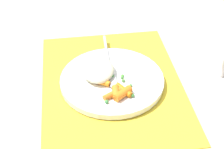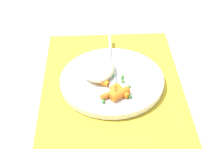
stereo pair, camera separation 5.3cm
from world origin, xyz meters
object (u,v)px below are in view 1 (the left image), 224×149
object	(u,v)px
rice_mound	(97,69)
carrot_portion	(116,91)
plate	(112,80)
fork	(110,65)

from	to	relation	value
rice_mound	carrot_portion	bearing A→B (deg)	24.36
rice_mound	carrot_portion	xyz separation A→B (m)	(0.07, 0.03, -0.01)
rice_mound	carrot_portion	world-z (taller)	rice_mound
plate	carrot_portion	world-z (taller)	carrot_portion
rice_mound	fork	distance (m)	0.04
plate	fork	xyz separation A→B (m)	(-0.04, 0.00, 0.01)
plate	fork	world-z (taller)	fork
rice_mound	plate	bearing A→B (deg)	57.43
carrot_portion	fork	distance (m)	0.10
carrot_portion	fork	bearing A→B (deg)	-179.88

